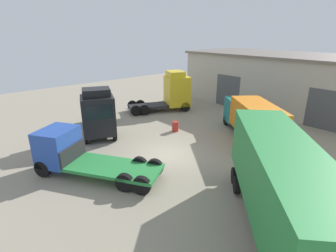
{
  "coord_description": "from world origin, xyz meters",
  "views": [
    {
      "loc": [
        12.87,
        -11.01,
        8.31
      ],
      "look_at": [
        -1.15,
        1.21,
        1.6
      ],
      "focal_mm": 28.0,
      "sensor_mm": 36.0,
      "label": 1
    }
  ],
  "objects_px": {
    "tractor_unit_yellow": "(172,92)",
    "flatbed_truck_blue": "(75,153)",
    "box_truck_teal": "(252,118)",
    "oil_drum": "(175,126)",
    "container_trailer_green": "(280,181)",
    "tractor_unit_black": "(98,115)"
  },
  "relations": [
    {
      "from": "tractor_unit_yellow",
      "to": "flatbed_truck_blue",
      "type": "height_order",
      "value": "tractor_unit_yellow"
    },
    {
      "from": "box_truck_teal",
      "to": "oil_drum",
      "type": "distance_m",
      "value": 6.51
    },
    {
      "from": "box_truck_teal",
      "to": "flatbed_truck_blue",
      "type": "distance_m",
      "value": 13.66
    },
    {
      "from": "container_trailer_green",
      "to": "flatbed_truck_blue",
      "type": "distance_m",
      "value": 11.65
    },
    {
      "from": "container_trailer_green",
      "to": "oil_drum",
      "type": "height_order",
      "value": "container_trailer_green"
    },
    {
      "from": "container_trailer_green",
      "to": "flatbed_truck_blue",
      "type": "xyz_separation_m",
      "value": [
        -10.8,
        -4.17,
        -1.35
      ]
    },
    {
      "from": "tractor_unit_black",
      "to": "flatbed_truck_blue",
      "type": "relative_size",
      "value": 0.88
    },
    {
      "from": "tractor_unit_black",
      "to": "oil_drum",
      "type": "height_order",
      "value": "tractor_unit_black"
    },
    {
      "from": "tractor_unit_yellow",
      "to": "oil_drum",
      "type": "distance_m",
      "value": 6.96
    },
    {
      "from": "oil_drum",
      "to": "container_trailer_green",
      "type": "bearing_deg",
      "value": -23.97
    },
    {
      "from": "box_truck_teal",
      "to": "tractor_unit_yellow",
      "type": "height_order",
      "value": "tractor_unit_yellow"
    },
    {
      "from": "box_truck_teal",
      "to": "oil_drum",
      "type": "xyz_separation_m",
      "value": [
        -5.31,
        -3.52,
        -1.36
      ]
    },
    {
      "from": "tractor_unit_yellow",
      "to": "flatbed_truck_blue",
      "type": "relative_size",
      "value": 0.92
    },
    {
      "from": "box_truck_teal",
      "to": "flatbed_truck_blue",
      "type": "relative_size",
      "value": 1.0
    },
    {
      "from": "flatbed_truck_blue",
      "to": "oil_drum",
      "type": "bearing_deg",
      "value": -114.72
    },
    {
      "from": "container_trailer_green",
      "to": "tractor_unit_yellow",
      "type": "height_order",
      "value": "tractor_unit_yellow"
    },
    {
      "from": "flatbed_truck_blue",
      "to": "oil_drum",
      "type": "distance_m",
      "value": 9.63
    },
    {
      "from": "container_trailer_green",
      "to": "tractor_unit_black",
      "type": "bearing_deg",
      "value": -131.6
    },
    {
      "from": "tractor_unit_black",
      "to": "box_truck_teal",
      "type": "distance_m",
      "value": 12.47
    },
    {
      "from": "container_trailer_green",
      "to": "box_truck_teal",
      "type": "height_order",
      "value": "container_trailer_green"
    },
    {
      "from": "container_trailer_green",
      "to": "flatbed_truck_blue",
      "type": "bearing_deg",
      "value": -111.66
    },
    {
      "from": "container_trailer_green",
      "to": "tractor_unit_yellow",
      "type": "relative_size",
      "value": 1.26
    }
  ]
}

